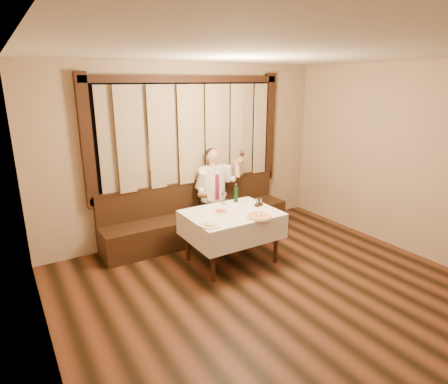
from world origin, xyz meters
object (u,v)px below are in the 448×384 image
green_bottle (236,194)px  pasta_red (221,210)px  pizza (259,217)px  cruet_caddy (259,203)px  dining_table (231,219)px  pasta_cream (210,223)px  seated_man (216,187)px  banquette (198,220)px

green_bottle → pasta_red: bearing=-147.9°
pizza → green_bottle: 0.74m
pizza → cruet_caddy: 0.48m
dining_table → green_bottle: green_bottle is taller
cruet_caddy → pasta_cream: bearing=-175.4°
pasta_cream → seated_man: 1.46m
dining_table → pasta_cream: size_ratio=4.55×
dining_table → pasta_red: size_ratio=5.47×
dining_table → green_bottle: size_ratio=4.46×
pizza → seated_man: size_ratio=0.23×
dining_table → pizza: (0.20, -0.38, 0.12)m
cruet_caddy → green_bottle: bearing=105.4°
banquette → pasta_cream: 1.49m
seated_man → pasta_cream: bearing=-123.1°
dining_table → green_bottle: 0.51m
pizza → banquette: bearing=98.0°
cruet_caddy → seated_man: bearing=89.3°
dining_table → pizza: bearing=-62.7°
pizza → seated_man: seated_man is taller
pasta_red → cruet_caddy: (0.61, -0.07, 0.01)m
cruet_caddy → pasta_red: bearing=161.5°
pasta_red → green_bottle: (0.43, 0.27, 0.09)m
banquette → pizza: 1.49m
pasta_red → cruet_caddy: bearing=-6.3°
banquette → cruet_caddy: size_ratio=24.38×
banquette → cruet_caddy: banquette is taller
green_bottle → cruet_caddy: bearing=-62.5°
banquette → pizza: (0.20, -1.40, 0.46)m
pizza → pasta_cream: pasta_cream is taller
green_bottle → seated_man: size_ratio=0.19×
dining_table → seated_man: seated_man is taller
pasta_red → seated_man: bearing=63.8°
dining_table → pasta_cream: (-0.51, -0.29, 0.14)m
pasta_cream → cruet_caddy: cruet_caddy is taller
seated_man → pasta_red: bearing=-116.2°
pasta_red → cruet_caddy: 0.61m
banquette → dining_table: size_ratio=2.52×
pasta_cream → cruet_caddy: (0.99, 0.30, 0.01)m
dining_table → cruet_caddy: cruet_caddy is taller
pizza → seated_man: 1.32m
green_bottle → pasta_cream: bearing=-141.8°
pasta_cream → dining_table: bearing=29.8°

